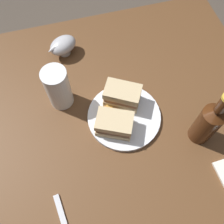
{
  "coord_description": "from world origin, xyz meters",
  "views": [
    {
      "loc": [
        0.06,
        0.37,
        1.51
      ],
      "look_at": [
        -0.04,
        0.02,
        0.78
      ],
      "focal_mm": 40.38,
      "sensor_mm": 36.0,
      "label": 1
    }
  ],
  "objects": [
    {
      "name": "potato_wedge_back",
      "position": [
        -0.03,
        0.01,
        0.77
      ],
      "size": [
        0.04,
        0.05,
        0.02
      ],
      "primitive_type": "cube",
      "rotation": [
        0.0,
        0.0,
        4.32
      ],
      "color": "gold",
      "rests_on": "plate"
    },
    {
      "name": "potato_wedge_front",
      "position": [
        -0.04,
        0.02,
        0.77
      ],
      "size": [
        0.05,
        0.05,
        0.02
      ],
      "primitive_type": "cube",
      "rotation": [
        0.0,
        0.0,
        0.99
      ],
      "color": "#AD702D",
      "rests_on": "plate"
    },
    {
      "name": "gravy_boat",
      "position": [
        0.07,
        -0.29,
        0.79
      ],
      "size": [
        0.13,
        0.11,
        0.07
      ],
      "color": "#B7B7BC",
      "rests_on": "dining_table"
    },
    {
      "name": "potato_wedge_right_edge",
      "position": [
        -0.0,
        0.04,
        0.77
      ],
      "size": [
        0.06,
        0.05,
        0.02
      ],
      "primitive_type": "cube",
      "rotation": [
        0.0,
        0.0,
        0.62
      ],
      "color": "#B77F33",
      "rests_on": "plate"
    },
    {
      "name": "potato_wedge_stray",
      "position": [
        -0.05,
        -0.01,
        0.77
      ],
      "size": [
        0.05,
        0.03,
        0.02
      ],
      "primitive_type": "cube",
      "rotation": [
        0.0,
        0.0,
        6.21
      ],
      "color": "gold",
      "rests_on": "plate"
    },
    {
      "name": "cider_bottle",
      "position": [
        -0.29,
        0.15,
        0.85
      ],
      "size": [
        0.07,
        0.07,
        0.24
      ],
      "color": "#47230F",
      "rests_on": "dining_table"
    },
    {
      "name": "pint_glass",
      "position": [
        0.11,
        -0.09,
        0.82
      ],
      "size": [
        0.08,
        0.08,
        0.16
      ],
      "color": "white",
      "rests_on": "dining_table"
    },
    {
      "name": "dining_table",
      "position": [
        0.0,
        0.0,
        0.38
      ],
      "size": [
        1.17,
        0.91,
        0.75
      ],
      "primitive_type": "cube",
      "color": "brown",
      "rests_on": "ground"
    },
    {
      "name": "potato_wedge_left_edge",
      "position": [
        -0.02,
        0.01,
        0.77
      ],
      "size": [
        0.03,
        0.05,
        0.02
      ],
      "primitive_type": "cube",
      "rotation": [
        0.0,
        0.0,
        4.95
      ],
      "color": "#AD702D",
      "rests_on": "plate"
    },
    {
      "name": "plate",
      "position": [
        -0.07,
        0.03,
        0.76
      ],
      "size": [
        0.24,
        0.24,
        0.01
      ],
      "primitive_type": "cylinder",
      "color": "white",
      "rests_on": "dining_table"
    },
    {
      "name": "sandwich_half_left",
      "position": [
        -0.08,
        -0.02,
        0.8
      ],
      "size": [
        0.14,
        0.12,
        0.07
      ],
      "color": "#CCB284",
      "rests_on": "plate"
    },
    {
      "name": "potato_wedge_middle",
      "position": [
        -0.03,
        0.02,
        0.78
      ],
      "size": [
        0.04,
        0.04,
        0.02
      ],
      "primitive_type": "cube",
      "rotation": [
        0.0,
        0.0,
        0.84
      ],
      "color": "#AD702D",
      "rests_on": "plate"
    },
    {
      "name": "sandwich_half_right",
      "position": [
        -0.03,
        0.07,
        0.8
      ],
      "size": [
        0.13,
        0.12,
        0.06
      ],
      "color": "#CCB284",
      "rests_on": "plate"
    },
    {
      "name": "ground_plane",
      "position": [
        0.0,
        0.0,
        0.0
      ],
      "size": [
        6.0,
        6.0,
        0.0
      ],
      "primitive_type": "plane",
      "color": "#4C4238"
    }
  ]
}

